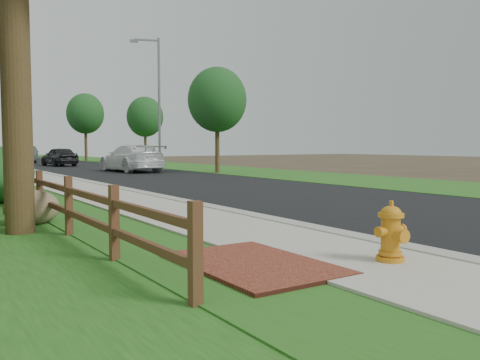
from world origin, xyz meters
TOP-DOWN VIEW (x-y plane):
  - ground at (0.00, 0.00)m, footprint 120.00×120.00m
  - road at (4.60, 35.00)m, footprint 8.00×90.00m
  - curb at (0.40, 35.00)m, footprint 0.40×90.00m
  - wet_gutter at (0.75, 35.00)m, footprint 0.50×90.00m
  - verge_far at (11.50, 35.00)m, footprint 6.00×90.00m
  - brick_patch at (-2.20, -1.00)m, footprint 1.60×2.40m
  - ranch_fence at (-3.60, 6.40)m, footprint 0.12×16.92m
  - fire_hydrant at (-0.60, -1.93)m, footprint 0.53×0.43m
  - white_suv at (5.37, 23.01)m, footprint 2.58×5.73m
  - dark_car_mid at (3.76, 33.89)m, footprint 2.14×4.41m
  - dark_car_far at (2.44, 40.68)m, footprint 3.08×4.82m
  - streetlight at (10.75, 31.26)m, footprint 2.27×0.91m
  - boulder at (-3.90, 4.51)m, footprint 1.20×0.96m
  - tree_near_right at (9.00, 18.86)m, footprint 3.39×3.39m
  - tree_mid_right at (12.01, 36.73)m, footprint 3.29×3.29m
  - tree_far_right at (9.00, 44.79)m, footprint 3.68×3.68m

SIDE VIEW (x-z plane):
  - ground at x=0.00m, z-range 0.00..0.00m
  - road at x=4.60m, z-range 0.00..0.02m
  - verge_far at x=11.50m, z-range 0.00..0.04m
  - wet_gutter at x=0.75m, z-range 0.02..0.02m
  - brick_patch at x=-2.20m, z-range 0.00..0.11m
  - curb at x=0.40m, z-range 0.00..0.12m
  - boulder at x=-3.90m, z-range 0.00..0.74m
  - fire_hydrant at x=-0.60m, z-range 0.07..0.88m
  - ranch_fence at x=-3.60m, z-range 0.07..1.17m
  - dark_car_mid at x=3.76m, z-range 0.02..1.47m
  - dark_car_far at x=2.44m, z-range 0.02..1.52m
  - white_suv at x=5.37m, z-range 0.02..1.65m
  - tree_mid_right at x=12.01m, z-range 1.16..7.13m
  - tree_near_right at x=9.00m, z-range 1.17..7.28m
  - tree_far_right at x=9.00m, z-range 1.35..8.13m
  - streetlight at x=10.75m, z-range 0.67..10.75m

